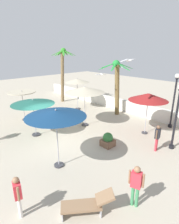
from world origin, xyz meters
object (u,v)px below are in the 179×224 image
at_px(patio_umbrella_5, 148,97).
at_px(seagull_2, 118,66).
at_px(guest_1, 157,136).
at_px(patio_umbrella_2, 85,90).
at_px(lounge_chair_2, 88,204).
at_px(patio_umbrella_0, 33,102).
at_px(seagull_0, 101,74).
at_px(planter, 108,140).
at_px(guest_2, 136,183).
at_px(lamp_post_0, 176,116).
at_px(seagull_1, 128,60).
at_px(patio_umbrella_3, 77,81).
at_px(lamp_post_1, 174,98).
at_px(palm_tree_0, 117,81).
at_px(patio_umbrella_4, 56,114).
at_px(palm_tree_2, 63,69).
at_px(guest_0, 18,193).
at_px(patio_umbrella_1, 22,94).

bearing_deg(patio_umbrella_5, seagull_2, 142.99).
bearing_deg(guest_1, patio_umbrella_2, -174.97).
bearing_deg(guest_1, lounge_chair_2, -84.88).
relative_size(patio_umbrella_0, seagull_0, 2.69).
xyz_separation_m(seagull_0, planter, (3.58, -3.10, -3.24)).
height_order(guest_2, seagull_2, seagull_2).
distance_m(lamp_post_0, planter, 4.04).
bearing_deg(seagull_1, patio_umbrella_0, -148.38).
bearing_deg(patio_umbrella_0, patio_umbrella_3, 113.70).
relative_size(lamp_post_1, seagull_2, 3.04).
bearing_deg(palm_tree_0, planter, -54.82).
relative_size(patio_umbrella_0, lamp_post_0, 0.73).
distance_m(patio_umbrella_4, palm_tree_0, 8.72).
relative_size(lamp_post_1, seagull_1, 3.41).
height_order(palm_tree_2, lounge_chair_2, palm_tree_2).
bearing_deg(seagull_2, seagull_0, -65.70).
bearing_deg(patio_umbrella_2, seagull_1, -7.47).
bearing_deg(seagull_0, guest_1, -14.26).
xyz_separation_m(patio_umbrella_4, seagull_2, (-5.46, 11.21, 1.10)).
relative_size(patio_umbrella_5, lamp_post_0, 0.76).
xyz_separation_m(palm_tree_0, planter, (3.44, -4.88, -2.53)).
bearing_deg(lamp_post_1, palm_tree_2, -171.66).
bearing_deg(palm_tree_0, guest_0, -66.60).
bearing_deg(patio_umbrella_5, seagull_1, -87.87).
bearing_deg(patio_umbrella_5, patio_umbrella_3, 179.22).
bearing_deg(palm_tree_2, guest_2, -25.78).
relative_size(patio_umbrella_1, planter, 2.88).
relative_size(patio_umbrella_1, guest_2, 1.46).
height_order(patio_umbrella_1, seagull_0, seagull_0).
distance_m(patio_umbrella_0, patio_umbrella_4, 4.07).
bearing_deg(patio_umbrella_1, lamp_post_0, 22.51).
distance_m(patio_umbrella_1, guest_0, 9.72).
relative_size(patio_umbrella_2, lamp_post_0, 0.80).
relative_size(patio_umbrella_4, planter, 3.47).
distance_m(patio_umbrella_2, seagull_1, 4.57).
height_order(patio_umbrella_5, lamp_post_0, lamp_post_0).
relative_size(patio_umbrella_3, lamp_post_0, 0.79).
bearing_deg(patio_umbrella_2, guest_1, 5.03).
bearing_deg(palm_tree_0, guest_1, -29.94).
distance_m(lamp_post_1, planter, 5.92).
distance_m(guest_0, seagull_0, 10.51).
xyz_separation_m(lamp_post_0, guest_1, (-0.50, -0.89, -1.09)).
xyz_separation_m(palm_tree_0, guest_2, (7.08, -7.51, -1.89)).
height_order(patio_umbrella_2, lounge_chair_2, patio_umbrella_2).
distance_m(lamp_post_1, guest_2, 8.54).
distance_m(patio_umbrella_0, seagull_0, 5.71).
bearing_deg(patio_umbrella_5, guest_0, -85.84).
height_order(patio_umbrella_3, patio_umbrella_4, patio_umbrella_3).
relative_size(patio_umbrella_0, patio_umbrella_3, 0.93).
relative_size(patio_umbrella_4, seagull_1, 2.57).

